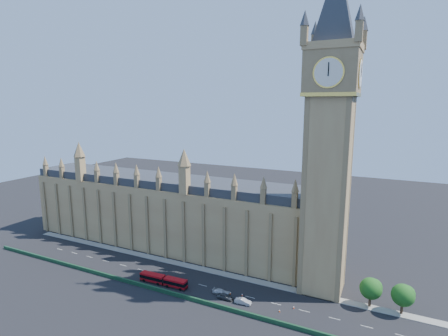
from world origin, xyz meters
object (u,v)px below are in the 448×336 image
at_px(red_bus, 163,280).
at_px(car_white, 221,292).
at_px(car_silver, 243,301).
at_px(car_grey, 225,296).

relative_size(red_bus, car_white, 3.22).
xyz_separation_m(red_bus, car_silver, (26.80, 0.77, -0.68)).
height_order(car_grey, car_white, car_grey).
relative_size(red_bus, car_grey, 3.41).
xyz_separation_m(car_grey, car_silver, (5.61, -0.08, -0.04)).
bearing_deg(red_bus, car_grey, 0.28).
distance_m(red_bus, car_grey, 21.22).
bearing_deg(red_bus, car_silver, -0.37).
bearing_deg(car_grey, red_bus, 93.55).
bearing_deg(car_white, red_bus, 92.93).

